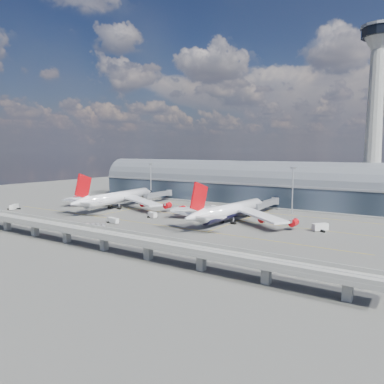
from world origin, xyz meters
The scene contains 20 objects.
ground centered at (0.00, 0.00, 0.00)m, with size 500.00×500.00×0.00m, color #474744.
taxi_lines centered at (0.00, 22.11, 0.01)m, with size 200.00×80.12×0.01m.
terminal centered at (0.00, 77.99, 11.34)m, with size 200.00×30.00×28.00m.
control_tower centered at (85.00, 83.00, 51.64)m, with size 19.00×19.00×103.00m.
guideway centered at (0.00, -55.00, 5.29)m, with size 220.00×8.50×7.20m.
floodlight_mast_left centered at (-50.00, 55.00, 13.63)m, with size 3.00×0.70×25.70m.
floodlight_mast_right centered at (50.00, 55.00, 13.63)m, with size 3.00×0.70×25.70m.
airliner_left centered at (-43.82, 15.26, 6.54)m, with size 71.48×75.18×22.91m.
airliner_right centered at (33.35, 13.75, 5.68)m, with size 66.12×69.12×21.92m.
jet_bridge_left centered at (-40.62, 53.12, 5.18)m, with size 4.40×28.00×7.25m.
jet_bridge_right centered at (36.97, 51.18, 5.18)m, with size 4.40×32.00×7.25m.
service_truck_0 centered at (-91.20, -20.89, 1.53)m, with size 5.90×7.27×2.97m.
service_truck_1 centered at (-5.91, 2.95, 1.50)m, with size 5.58×3.66×2.98m.
service_truck_2 centered at (-12.56, -18.53, 1.36)m, with size 7.49×3.44×2.62m.
service_truck_3 centered at (74.73, 18.23, 1.70)m, with size 6.43×6.96×3.32m.
service_truck_4 centered at (30.32, 35.64, 1.51)m, with size 2.96×5.35×2.99m.
service_truck_5 centered at (8.44, 41.26, 1.43)m, with size 6.17×4.53×2.80m.
cargo_train_0 centered at (17.67, -38.78, 0.88)m, with size 4.97×1.64×1.68m.
cargo_train_1 centered at (-12.04, -30.11, 0.85)m, with size 9.61×5.21×1.63m.
cargo_train_2 centered at (40.32, -33.58, 0.81)m, with size 4.68×1.91×1.55m.
Camera 1 is at (115.86, -144.55, 34.69)m, focal length 35.00 mm.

